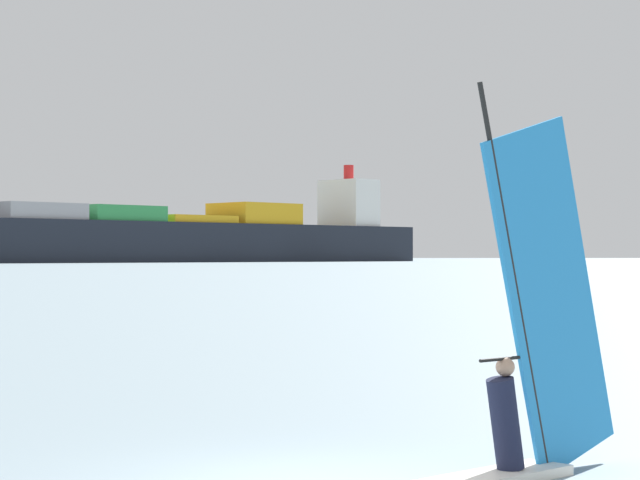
{
  "coord_description": "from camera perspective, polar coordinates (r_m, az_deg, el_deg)",
  "views": [
    {
      "loc": [
        -0.77,
        -13.98,
        2.59
      ],
      "look_at": [
        1.02,
        10.58,
        2.89
      ],
      "focal_mm": 69.59,
      "sensor_mm": 36.0,
      "label": 1
    }
  ],
  "objects": [
    {
      "name": "distant_headland",
      "position": [
        1296.6,
        -0.2,
        0.31
      ],
      "size": [
        737.6,
        373.11,
        50.07
      ],
      "primitive_type": "cube",
      "rotation": [
        0.0,
        0.0,
        0.19
      ],
      "color": "#756B56",
      "rests_on": "ground_plane"
    },
    {
      "name": "cargo_ship",
      "position": [
        445.28,
        -5.41,
        0.2
      ],
      "size": [
        171.58,
        148.98,
        38.48
      ],
      "rotation": [
        0.0,
        0.0,
        3.84
      ],
      "color": "black",
      "rests_on": "ground_plane"
    },
    {
      "name": "windsurfer",
      "position": [
        14.7,
        9.32,
        -5.93
      ],
      "size": [
        3.12,
        2.64,
        4.63
      ],
      "rotation": [
        0.0,
        0.0,
        3.83
      ],
      "color": "white",
      "rests_on": "ground_plane"
    }
  ]
}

